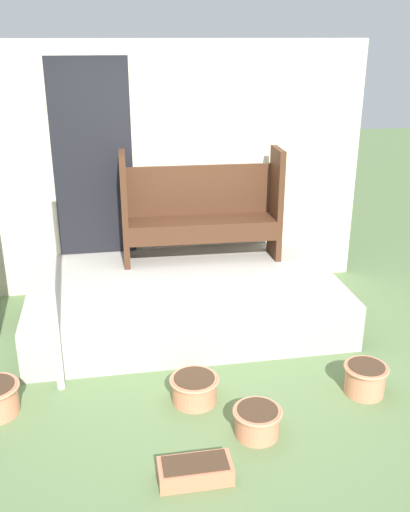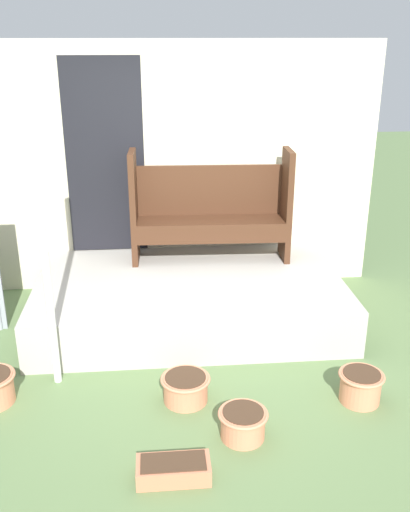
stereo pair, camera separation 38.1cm
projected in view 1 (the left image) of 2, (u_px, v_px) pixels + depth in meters
The scene contains 9 objects.
ground_plane at pixel (211, 366), 4.85m from camera, with size 24.00×24.00×0.00m, color #5B7547.
porch_slab at pixel (185, 300), 5.56m from camera, with size 2.92×1.75×0.44m.
house_wall at pixel (168, 170), 5.99m from camera, with size 4.12×0.08×2.60m.
support_post at pixel (46, 247), 4.11m from camera, with size 0.06×0.06×2.40m.
bench at pixel (201, 207), 5.81m from camera, with size 1.62×0.46×1.14m.
flower_pot_middle at pixel (194, 388), 4.35m from camera, with size 0.38×0.38×0.21m.
flower_pot_right at pixel (257, 420), 3.98m from camera, with size 0.35×0.35×0.21m.
flower_pot_far_right at pixel (365, 378), 4.44m from camera, with size 0.35×0.35×0.25m.
planter_box_rect at pixel (195, 471), 3.59m from camera, with size 0.47×0.22×0.13m.
Camera 1 is at (-0.77, -4.11, 2.63)m, focal length 40.00 mm.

